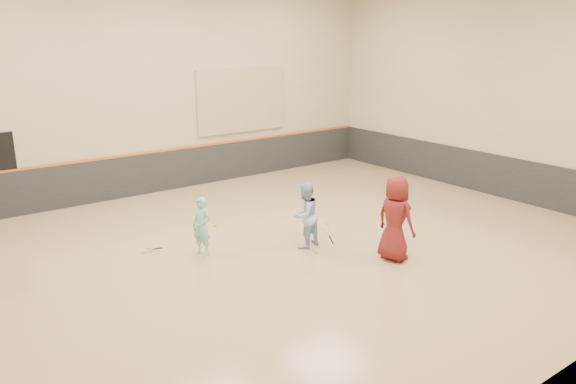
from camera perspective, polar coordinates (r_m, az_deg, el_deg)
room at (r=12.03m, az=-0.63°, el=-2.33°), size 15.04×12.04×6.22m
wainscot_back at (r=17.09m, az=-12.55°, el=2.08°), size 14.90×0.04×1.20m
wainscot_right at (r=17.40m, az=19.65°, el=1.77°), size 0.04×11.90×1.20m
accent_stripe at (r=16.95m, az=-12.66°, el=4.11°), size 14.90×0.03×0.06m
acoustic_panel at (r=18.04m, az=-4.69°, el=9.27°), size 3.20×0.08×2.00m
girl at (r=12.00m, az=-8.75°, el=-3.49°), size 0.45×0.54×1.26m
instructor at (r=12.26m, az=1.74°, el=-2.36°), size 0.81×0.69×1.47m
young_man at (r=11.75m, az=10.86°, el=-2.67°), size 0.66×0.93×1.78m
held_racket at (r=12.29m, az=3.84°, el=-3.68°), size 0.37×0.37×0.56m
spare_racket at (r=12.62m, az=-14.26°, el=-5.50°), size 0.62×0.62×0.15m
ball_under_racket at (r=12.14m, az=2.90°, el=-6.09°), size 0.07×0.07×0.07m
ball_in_hand at (r=11.65m, az=11.96°, el=-1.40°), size 0.07×0.07×0.07m
ball_beside_spare at (r=13.86m, az=-7.40°, el=-3.36°), size 0.07×0.07×0.07m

